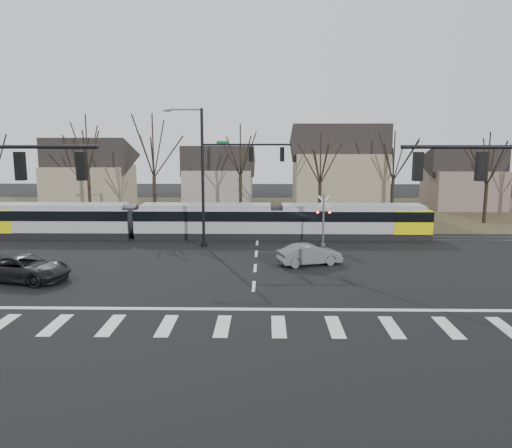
{
  "coord_description": "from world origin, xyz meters",
  "views": [
    {
      "loc": [
        0.6,
        -24.3,
        7.77
      ],
      "look_at": [
        0.0,
        9.0,
        2.3
      ],
      "focal_mm": 35.0,
      "sensor_mm": 36.0,
      "label": 1
    }
  ],
  "objects_px": {
    "sedan": "(310,254)",
    "rail_crossing_signal": "(323,221)",
    "tram": "(204,219)",
    "suv": "(23,268)"
  },
  "relations": [
    {
      "from": "sedan",
      "to": "suv",
      "type": "distance_m",
      "value": 17.04
    },
    {
      "from": "tram",
      "to": "sedan",
      "type": "bearing_deg",
      "value": -49.15
    },
    {
      "from": "tram",
      "to": "rail_crossing_signal",
      "type": "xyz_separation_m",
      "value": [
        9.35,
        -3.21,
        0.37
      ]
    },
    {
      "from": "sedan",
      "to": "rail_crossing_signal",
      "type": "xyz_separation_m",
      "value": [
        1.52,
        5.85,
        1.21
      ]
    },
    {
      "from": "sedan",
      "to": "rail_crossing_signal",
      "type": "relative_size",
      "value": 1.08
    },
    {
      "from": "suv",
      "to": "rail_crossing_signal",
      "type": "relative_size",
      "value": 1.43
    },
    {
      "from": "tram",
      "to": "sedan",
      "type": "xyz_separation_m",
      "value": [
        7.83,
        -9.06,
        -0.84
      ]
    },
    {
      "from": "suv",
      "to": "sedan",
      "type": "bearing_deg",
      "value": -63.79
    },
    {
      "from": "suv",
      "to": "rail_crossing_signal",
      "type": "bearing_deg",
      "value": -48.85
    },
    {
      "from": "tram",
      "to": "suv",
      "type": "relative_size",
      "value": 6.38
    }
  ]
}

